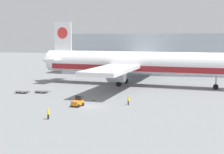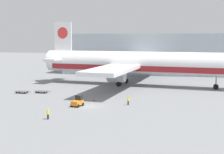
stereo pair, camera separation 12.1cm
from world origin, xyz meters
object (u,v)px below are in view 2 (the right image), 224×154
Objects in this scene: baggage_dolly_second at (42,91)px; baggage_tug_foreground at (78,102)px; ground_crew_far at (128,100)px; airplane_main at (135,63)px; ground_crew_near at (48,113)px; traffic_cone_near at (94,99)px; baggage_dolly_lead at (22,91)px.

baggage_tug_foreground is at bearing -41.66° from baggage_dolly_second.
ground_crew_far reaches higher than baggage_dolly_second.
ground_crew_far is at bearing -20.96° from baggage_dolly_second.
airplane_main is 38.90m from ground_crew_near.
baggage_tug_foreground is 4.42× the size of traffic_cone_near.
baggage_dolly_lead is at bearing 56.23° from ground_crew_near.
airplane_main reaches higher than baggage_dolly_lead.
baggage_dolly_lead is at bearing 164.61° from traffic_cone_near.
baggage_tug_foreground is 10.07m from ground_crew_near.
ground_crew_near is 16.11m from traffic_cone_near.
airplane_main is 94.03× the size of traffic_cone_near.
ground_crew_far is 2.82× the size of traffic_cone_near.
baggage_tug_foreground is at bearing 130.92° from ground_crew_far.
baggage_tug_foreground reaches higher than ground_crew_far.
ground_crew_near is (10.59, -21.87, 0.59)m from baggage_dolly_second.
baggage_tug_foreground is 19.83m from baggage_dolly_lead.
ground_crew_near reaches higher than baggage_dolly_lead.
ground_crew_near is at bearing -174.89° from baggage_tug_foreground.
baggage_dolly_lead is (-23.88, -16.78, -5.45)m from airplane_main.
ground_crew_far is (21.32, -9.23, 0.63)m from baggage_dolly_second.
ground_crew_near reaches higher than baggage_dolly_second.
ground_crew_far is at bearing -19.72° from ground_crew_near.
airplane_main reaches higher than traffic_cone_near.
airplane_main is 15.51× the size of baggage_dolly_lead.
ground_crew_near is at bearing -61.71° from baggage_dolly_second.
ground_crew_near is (-9.00, -37.53, -4.86)m from airplane_main.
airplane_main reaches higher than baggage_tug_foreground.
airplane_main is at bearing 75.24° from traffic_cone_near.
ground_crew_far is at bearing -78.02° from airplane_main.
baggage_tug_foreground reaches higher than baggage_dolly_lead.
traffic_cone_near is (-5.73, -21.77, -5.54)m from airplane_main.
ground_crew_far is at bearing -22.69° from traffic_cone_near.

